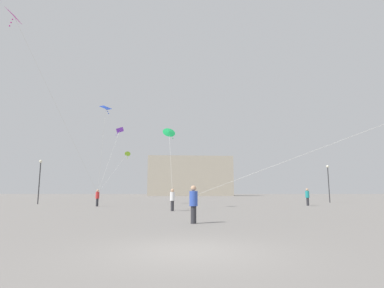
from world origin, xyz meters
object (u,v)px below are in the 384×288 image
(person_in_white, at_px, (172,199))
(kite_violet_delta, at_px, (119,131))
(person_in_blue, at_px, (194,203))
(person_in_red, at_px, (97,197))
(lamppost_east, at_px, (328,177))
(kite_cobalt_delta, at_px, (106,110))
(kite_lime_diamond, at_px, (127,154))
(kite_magenta_delta, at_px, (16,21))
(kite_emerald_diamond, at_px, (169,132))
(person_in_teal, at_px, (307,196))
(building_left_hall, at_px, (190,176))
(lamppost_west, at_px, (40,174))

(person_in_white, distance_m, kite_violet_delta, 14.68)
(person_in_blue, relative_size, person_in_white, 1.06)
(person_in_red, bearing_deg, person_in_blue, -20.26)
(person_in_white, height_order, lamppost_east, lamppost_east)
(person_in_white, relative_size, kite_cobalt_delta, 0.20)
(person_in_blue, xyz_separation_m, kite_lime_diamond, (-8.88, 25.67, 5.36))
(kite_magenta_delta, relative_size, lamppost_east, 2.60)
(person_in_red, xyz_separation_m, lamppost_east, (27.68, 9.89, 2.41))
(kite_emerald_diamond, bearing_deg, person_in_red, 154.79)
(person_in_teal, bearing_deg, person_in_white, 43.30)
(person_in_teal, xyz_separation_m, kite_lime_diamond, (-20.88, 7.74, 5.36))
(person_in_blue, bearing_deg, kite_violet_delta, 150.20)
(kite_lime_diamond, height_order, lamppost_east, kite_lime_diamond)
(person_in_blue, height_order, kite_magenta_delta, kite_magenta_delta)
(person_in_red, bearing_deg, kite_cobalt_delta, -26.71)
(kite_emerald_diamond, bearing_deg, kite_magenta_delta, -143.40)
(kite_violet_delta, bearing_deg, kite_lime_diamond, 92.59)
(person_in_blue, relative_size, kite_magenta_delta, 0.14)
(kite_lime_diamond, relative_size, building_left_hall, 0.37)
(person_in_red, height_order, person_in_white, person_in_white)
(kite_emerald_diamond, distance_m, kite_cobalt_delta, 6.51)
(person_in_red, bearing_deg, building_left_hall, 121.80)
(kite_emerald_diamond, relative_size, lamppost_west, 1.19)
(kite_magenta_delta, xyz_separation_m, kite_lime_diamond, (3.74, 20.46, -7.17))
(person_in_teal, bearing_deg, kite_cobalt_delta, 23.54)
(kite_violet_delta, distance_m, building_left_hall, 64.14)
(person_in_teal, height_order, person_in_blue, person_in_blue)
(kite_magenta_delta, bearing_deg, lamppost_east, 34.60)
(person_in_blue, height_order, kite_cobalt_delta, kite_cobalt_delta)
(kite_lime_diamond, xyz_separation_m, kite_violet_delta, (0.26, -5.82, 2.01))
(kite_cobalt_delta, distance_m, kite_violet_delta, 6.54)
(person_in_teal, distance_m, kite_cobalt_delta, 22.41)
(person_in_red, height_order, kite_emerald_diamond, kite_emerald_diamond)
(kite_emerald_diamond, bearing_deg, lamppost_east, 33.54)
(kite_lime_diamond, relative_size, lamppost_west, 1.92)
(person_in_red, distance_m, person_in_white, 10.78)
(kite_emerald_diamond, height_order, kite_lime_diamond, kite_emerald_diamond)
(person_in_red, relative_size, kite_lime_diamond, 0.17)
(lamppost_east, bearing_deg, building_left_hall, 108.45)
(person_in_blue, relative_size, kite_cobalt_delta, 0.22)
(building_left_hall, distance_m, lamppost_west, 64.64)
(kite_lime_diamond, xyz_separation_m, building_left_hall, (7.73, 57.85, -0.18))
(person_in_blue, bearing_deg, person_in_white, 136.87)
(kite_magenta_delta, height_order, kite_violet_delta, kite_magenta_delta)
(kite_magenta_delta, height_order, kite_lime_diamond, kite_magenta_delta)
(person_in_blue, xyz_separation_m, kite_emerald_diamond, (-2.26, 12.89, 5.92))
(lamppost_west, bearing_deg, kite_magenta_delta, -71.00)
(kite_violet_delta, relative_size, lamppost_west, 1.45)
(person_in_blue, distance_m, kite_violet_delta, 22.86)
(building_left_hall, bearing_deg, kite_cobalt_delta, -95.87)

